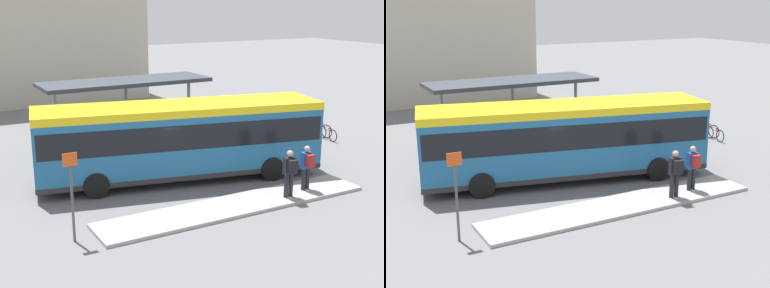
% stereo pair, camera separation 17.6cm
% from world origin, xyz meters
% --- Properties ---
extents(ground_plane, '(120.00, 120.00, 0.00)m').
position_xyz_m(ground_plane, '(0.00, 0.00, 0.00)').
color(ground_plane, slate).
extents(curb_island, '(10.36, 1.80, 0.12)m').
position_xyz_m(curb_island, '(0.31, -3.70, 0.06)').
color(curb_island, '#9E9E99').
rests_on(curb_island, ground_plane).
extents(city_bus, '(11.67, 5.00, 3.10)m').
position_xyz_m(city_bus, '(0.01, -0.00, 1.82)').
color(city_bus, '#1E6093').
rests_on(city_bus, ground_plane).
extents(pedestrian_waiting, '(0.42, 0.43, 1.71)m').
position_xyz_m(pedestrian_waiting, '(3.41, -3.76, 1.10)').
color(pedestrian_waiting, '#232328').
rests_on(pedestrian_waiting, curb_island).
extents(pedestrian_companion, '(0.46, 0.49, 1.76)m').
position_xyz_m(pedestrian_companion, '(2.34, -4.08, 1.13)').
color(pedestrian_companion, '#232328').
rests_on(pedestrian_companion, curb_island).
extents(bicycle_red, '(0.48, 1.52, 0.66)m').
position_xyz_m(bicycle_red, '(9.64, 1.78, 0.33)').
color(bicycle_red, black).
rests_on(bicycle_red, ground_plane).
extents(bicycle_white, '(0.48, 1.68, 0.73)m').
position_xyz_m(bicycle_white, '(9.79, 2.59, 0.37)').
color(bicycle_white, black).
rests_on(bicycle_white, ground_plane).
extents(bicycle_orange, '(0.48, 1.71, 0.74)m').
position_xyz_m(bicycle_orange, '(9.85, 3.41, 0.37)').
color(bicycle_orange, black).
rests_on(bicycle_orange, ground_plane).
extents(bicycle_blue, '(0.48, 1.52, 0.66)m').
position_xyz_m(bicycle_blue, '(9.62, 4.22, 0.33)').
color(bicycle_blue, black).
rests_on(bicycle_blue, ground_plane).
extents(station_shelter, '(8.00, 2.62, 3.43)m').
position_xyz_m(station_shelter, '(-0.23, 5.01, 3.23)').
color(station_shelter, '#383D47').
rests_on(station_shelter, ground_plane).
extents(potted_planter_near_shelter, '(0.75, 0.75, 1.18)m').
position_xyz_m(potted_planter_near_shelter, '(1.08, 2.52, 0.62)').
color(potted_planter_near_shelter, slate).
rests_on(potted_planter_near_shelter, ground_plane).
extents(potted_planter_far_side, '(0.74, 0.74, 1.13)m').
position_xyz_m(potted_planter_far_side, '(-2.15, 2.40, 0.59)').
color(potted_planter_far_side, slate).
rests_on(potted_planter_far_side, ground_plane).
extents(platform_sign, '(0.44, 0.08, 2.80)m').
position_xyz_m(platform_sign, '(-5.53, -3.63, 1.56)').
color(platform_sign, '#4C4C51').
rests_on(platform_sign, ground_plane).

